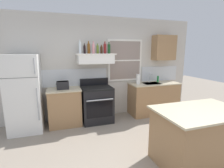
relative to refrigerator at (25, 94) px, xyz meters
name	(u,v)px	position (x,y,z in m)	size (l,w,h in m)	color
ground_plane	(137,163)	(1.90, -1.84, -0.87)	(16.00, 16.00, 0.00)	gray
back_wall	(103,68)	(1.93, 0.39, 0.48)	(5.40, 0.11, 2.70)	beige
refrigerator	(25,94)	(0.00, 0.00, 0.00)	(0.70, 0.72, 1.74)	white
counter_left_of_stove	(65,107)	(0.85, 0.06, -0.41)	(0.79, 0.63, 0.91)	#9E754C
toaster	(63,85)	(0.83, 0.03, 0.14)	(0.30, 0.20, 0.19)	black
stove_range	(97,104)	(1.65, 0.02, -0.41)	(0.76, 0.69, 1.09)	black
range_hood_shelf	(95,58)	(1.65, 0.12, 0.75)	(0.96, 0.52, 0.24)	white
bottle_clear_tall	(80,48)	(1.28, 0.13, 1.01)	(0.06, 0.06, 0.33)	silver
bottle_balsamic_dark	(85,49)	(1.39, 0.16, 0.98)	(0.06, 0.06, 0.24)	black
bottle_amber_wine	(89,48)	(1.50, 0.15, 1.00)	(0.07, 0.07, 0.30)	brown
bottle_rose_pink	(94,48)	(1.61, 0.10, 1.00)	(0.07, 0.07, 0.29)	#C67F84
bottle_olive_oil_square	(98,49)	(1.71, 0.08, 0.98)	(0.06, 0.06, 0.24)	#4C601E
bottle_brown_stout	(101,50)	(1.81, 0.11, 0.97)	(0.06, 0.06, 0.22)	#381E0F
bottle_red_label_wine	(105,49)	(1.90, 0.10, 1.00)	(0.07, 0.07, 0.30)	maroon
bottle_dark_green_wine	(109,49)	(2.00, 0.09, 1.00)	(0.07, 0.07, 0.29)	#143819
counter_right_with_sink	(153,98)	(3.35, 0.06, -0.41)	(1.43, 0.63, 0.91)	#9E754C
sink_faucet	(150,77)	(3.25, 0.16, 0.21)	(0.03, 0.17, 0.28)	silver
paper_towel_roll	(138,79)	(2.83, 0.06, 0.17)	(0.11, 0.11, 0.27)	white
dish_soap_bottle	(158,79)	(3.53, 0.16, 0.13)	(0.06, 0.06, 0.18)	#268C3F
kitchen_island	(199,137)	(2.83, -2.12, -0.41)	(1.40, 0.90, 0.91)	#9E754C
upper_cabinet_right	(164,48)	(3.70, 0.20, 1.03)	(0.64, 0.32, 0.70)	#9E754C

